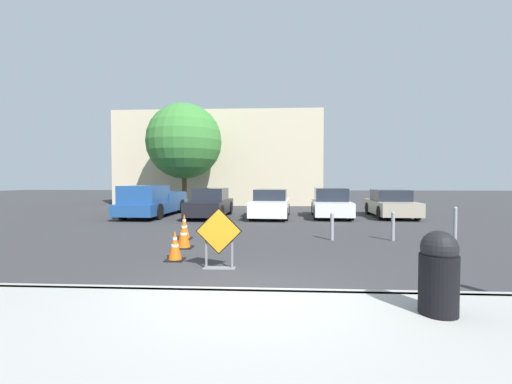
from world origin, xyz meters
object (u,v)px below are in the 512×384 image
Objects in this scene: traffic_cone_second at (184,234)px; parked_car_second at (271,204)px; pickup_truck at (151,202)px; traffic_cone_nearest at (175,246)px; traffic_cone_third at (184,227)px; parked_car_third at (331,204)px; road_closed_sign at (219,237)px; trash_bin at (439,272)px; parked_car_nearest at (211,204)px; bollard_nearest at (332,225)px; bollard_third at (455,223)px; bollard_second at (393,225)px; parked_car_fourth at (391,204)px.

parked_car_second is at bearing 73.85° from traffic_cone_second.
pickup_truck is at bearing 3.57° from parked_car_second.
parked_car_second reaches higher than traffic_cone_second.
traffic_cone_third reaches higher than traffic_cone_nearest.
parked_car_second is 3.08m from parked_car_third.
parked_car_second is at bearing 84.63° from road_closed_sign.
trash_bin is at bearing -45.69° from traffic_cone_second.
parked_car_nearest is 8.22m from bollard_nearest.
parked_car_third is 4.02× the size of bollard_third.
traffic_cone_second is 8.20m from bollard_third.
bollard_second is (10.03, -6.47, -0.25)m from pickup_truck.
traffic_cone_nearest is 2.96m from traffic_cone_third.
traffic_cone_third reaches higher than traffic_cone_second.
trash_bin is at bearing -103.72° from bollard_second.
pickup_truck is at bearing 115.77° from traffic_cone_second.
road_closed_sign is 1.19× the size of trash_bin.
parked_car_third is at bearing 96.94° from bollard_second.
traffic_cone_third is 7.39m from pickup_truck.
traffic_cone_nearest is 0.12× the size of pickup_truck.
parked_car_fourth is (6.13, 0.52, -0.01)m from parked_car_second.
parked_car_third is (3.07, 0.30, 0.02)m from parked_car_second.
parked_car_third is 6.85m from bollard_nearest.
parked_car_second reaches higher than bollard_second.
parked_car_fourth is at bearing 72.21° from bollard_second.
parked_car_third is 1.00× the size of parked_car_fourth.
trash_bin is (-0.71, -13.03, 0.02)m from parked_car_third.
traffic_cone_nearest is at bearing 143.46° from trash_bin.
road_closed_sign is 1.22× the size of bollard_third.
bollard_nearest is (2.01, -6.46, -0.19)m from parked_car_second.
traffic_cone_third is 0.18× the size of parked_car_nearest.
traffic_cone_third is at bearing 41.68° from parked_car_fourth.
traffic_cone_second is 1.49m from traffic_cone_third.
parked_car_second is 1.02× the size of parked_car_fourth.
bollard_second is (3.89, -6.46, -0.17)m from parked_car_second.
parked_car_nearest is 1.06× the size of parked_car_fourth.
traffic_cone_third is (-1.72, 3.63, -0.30)m from road_closed_sign.
pickup_truck reaches higher than trash_bin.
parked_car_fourth is at bearing 87.00° from bollard_third.
traffic_cone_nearest is 5.58m from trash_bin.
traffic_cone_nearest is 0.88× the size of traffic_cone_second.
traffic_cone_third is at bearing 120.41° from pickup_truck.
bollard_nearest is (4.69, 0.05, 0.07)m from traffic_cone_third.
parked_car_second is (6.15, -0.01, -0.07)m from pickup_truck.
parked_car_nearest is at bearing 95.77° from traffic_cone_nearest.
bollard_second reaches higher than bollard_nearest.
pickup_truck is 13.55m from bollard_third.
parked_car_third reaches higher than parked_car_second.
parked_car_nearest is (-0.95, 9.41, 0.34)m from traffic_cone_nearest.
road_closed_sign is 4.73m from bollard_nearest.
road_closed_sign is at bearing -142.82° from bollard_second.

